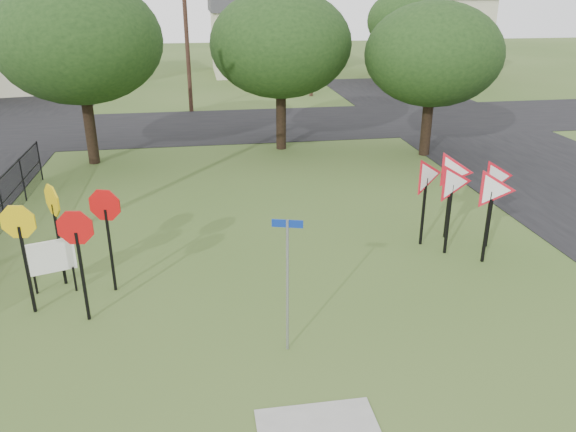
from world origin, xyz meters
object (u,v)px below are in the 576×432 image
object	(u,v)px
street_name_sign	(287,277)
yield_sign_cluster	(463,184)
info_board	(51,258)
stop_sign_cluster	(65,225)

from	to	relation	value
street_name_sign	yield_sign_cluster	world-z (taller)	street_name_sign
street_name_sign	info_board	xyz separation A→B (m)	(-5.07, 3.12, -0.73)
street_name_sign	yield_sign_cluster	size ratio (longest dim) A/B	0.99
yield_sign_cluster	info_board	world-z (taller)	yield_sign_cluster
stop_sign_cluster	yield_sign_cluster	xyz separation A→B (m)	(9.90, 1.26, 0.00)
stop_sign_cluster	yield_sign_cluster	bearing A→B (deg)	7.25
street_name_sign	stop_sign_cluster	bearing A→B (deg)	149.64
stop_sign_cluster	yield_sign_cluster	world-z (taller)	yield_sign_cluster
street_name_sign	stop_sign_cluster	distance (m)	5.26
info_board	stop_sign_cluster	bearing A→B (deg)	-41.07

